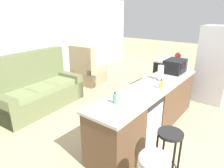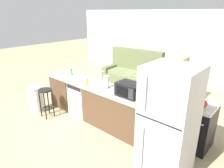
# 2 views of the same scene
# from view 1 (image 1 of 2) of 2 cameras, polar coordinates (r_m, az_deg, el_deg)

# --- Properties ---
(ground_plane) EXTENTS (24.00, 24.00, 0.00)m
(ground_plane) POSITION_cam_1_polar(r_m,az_deg,el_deg) (3.88, 9.28, -13.73)
(ground_plane) COLOR tan
(wall_back) EXTENTS (10.00, 0.06, 2.60)m
(wall_back) POSITION_cam_1_polar(r_m,az_deg,el_deg) (6.55, -23.18, 11.10)
(wall_back) COLOR beige
(wall_back) RESTS_ON ground_plane
(kitchen_counter) EXTENTS (2.94, 0.66, 0.90)m
(kitchen_counter) POSITION_cam_1_polar(r_m,az_deg,el_deg) (3.86, 11.36, -6.88)
(kitchen_counter) COLOR brown
(kitchen_counter) RESTS_ON ground_plane
(dishwasher) EXTENTS (0.58, 0.61, 0.84)m
(dishwasher) POSITION_cam_1_polar(r_m,az_deg,el_deg) (3.47, 7.66, -9.84)
(dishwasher) COLOR silver
(dishwasher) RESTS_ON ground_plane
(stove_range) EXTENTS (0.76, 0.68, 0.90)m
(stove_range) POSITION_cam_1_polar(r_m,az_deg,el_deg) (5.86, 15.98, 2.49)
(stove_range) COLOR black
(stove_range) RESTS_ON ground_plane
(refrigerator) EXTENTS (0.72, 0.73, 1.84)m
(refrigerator) POSITION_cam_1_polar(r_m,az_deg,el_deg) (5.45, 27.16, 4.91)
(refrigerator) COLOR #B7B7BC
(refrigerator) RESTS_ON ground_plane
(microwave) EXTENTS (0.50, 0.37, 0.28)m
(microwave) POSITION_cam_1_polar(r_m,az_deg,el_deg) (4.49, 17.57, 4.91)
(microwave) COLOR black
(microwave) RESTS_ON kitchen_counter
(sink_faucet) EXTENTS (0.07, 0.17, 0.30)m
(sink_faucet) POSITION_cam_1_polar(r_m,az_deg,el_deg) (3.74, 9.42, 2.54)
(sink_faucet) COLOR silver
(sink_faucet) RESTS_ON kitchen_counter
(paper_towel_roll) EXTENTS (0.14, 0.14, 0.28)m
(paper_towel_roll) POSITION_cam_1_polar(r_m,az_deg,el_deg) (3.91, 13.66, 3.09)
(paper_towel_roll) COLOR #4C4C51
(paper_towel_roll) RESTS_ON kitchen_counter
(soap_bottle) EXTENTS (0.06, 0.06, 0.18)m
(soap_bottle) POSITION_cam_1_polar(r_m,az_deg,el_deg) (3.48, 13.79, -0.14)
(soap_bottle) COLOR yellow
(soap_bottle) RESTS_ON kitchen_counter
(dish_soap_bottle) EXTENTS (0.06, 0.06, 0.18)m
(dish_soap_bottle) POSITION_cam_1_polar(r_m,az_deg,el_deg) (2.85, 0.84, -4.15)
(dish_soap_bottle) COLOR #4CB266
(dish_soap_bottle) RESTS_ON kitchen_counter
(kettle) EXTENTS (0.21, 0.17, 0.19)m
(kettle) POSITION_cam_1_polar(r_m,az_deg,el_deg) (5.84, 18.27, 7.63)
(kettle) COLOR red
(kettle) RESTS_ON stove_range
(bar_stool) EXTENTS (0.32, 0.32, 0.74)m
(bar_stool) POSITION_cam_1_polar(r_m,az_deg,el_deg) (2.74, 15.98, -16.70)
(bar_stool) COLOR black
(bar_stool) RESTS_ON ground_plane
(couch) EXTENTS (2.07, 1.07, 1.27)m
(couch) POSITION_cam_1_polar(r_m,az_deg,el_deg) (5.00, -20.78, -1.79)
(couch) COLOR #667047
(couch) RESTS_ON ground_plane
(armchair) EXTENTS (0.85, 0.90, 1.20)m
(armchair) POSITION_cam_1_polar(r_m,az_deg,el_deg) (6.23, -7.15, 3.17)
(armchair) COLOR tan
(armchair) RESTS_ON ground_plane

